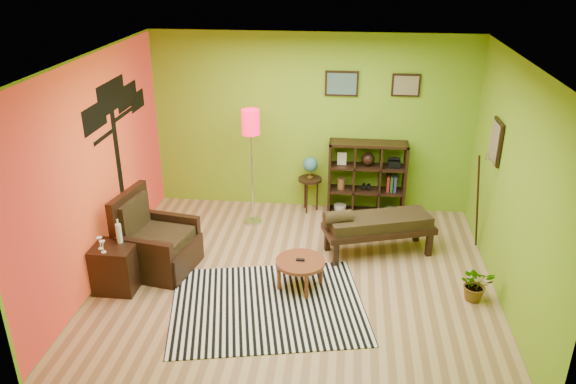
# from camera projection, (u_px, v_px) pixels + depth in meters

# --- Properties ---
(ground) EXTENTS (5.00, 5.00, 0.00)m
(ground) POSITION_uv_depth(u_px,v_px,m) (297.00, 278.00, 7.27)
(ground) COLOR tan
(ground) RESTS_ON ground
(room_shell) EXTENTS (5.04, 4.54, 2.82)m
(room_shell) POSITION_uv_depth(u_px,v_px,m) (290.00, 146.00, 6.57)
(room_shell) COLOR #78AC1E
(room_shell) RESTS_ON ground
(zebra_rug) EXTENTS (2.60, 2.21, 0.01)m
(zebra_rug) POSITION_uv_depth(u_px,v_px,m) (268.00, 305.00, 6.71)
(zebra_rug) COLOR white
(zebra_rug) RESTS_ON ground
(coffee_table) EXTENTS (0.62, 0.62, 0.40)m
(coffee_table) POSITION_uv_depth(u_px,v_px,m) (300.00, 264.00, 6.96)
(coffee_table) COLOR brown
(coffee_table) RESTS_ON ground
(armchair) EXTENTS (1.01, 1.01, 1.06)m
(armchair) POSITION_uv_depth(u_px,v_px,m) (155.00, 246.00, 7.38)
(armchair) COLOR black
(armchair) RESTS_ON ground
(side_cabinet) EXTENTS (0.51, 0.46, 0.92)m
(side_cabinet) POSITION_uv_depth(u_px,v_px,m) (116.00, 267.00, 6.93)
(side_cabinet) COLOR black
(side_cabinet) RESTS_ON ground
(floor_lamp) EXTENTS (0.27, 0.27, 1.80)m
(floor_lamp) POSITION_uv_depth(u_px,v_px,m) (251.00, 133.00, 8.14)
(floor_lamp) COLOR silver
(floor_lamp) RESTS_ON ground
(globe_table) EXTENTS (0.38, 0.38, 0.91)m
(globe_table) POSITION_uv_depth(u_px,v_px,m) (310.00, 171.00, 8.85)
(globe_table) COLOR black
(globe_table) RESTS_ON ground
(cube_shelf) EXTENTS (1.20, 0.35, 1.20)m
(cube_shelf) POSITION_uv_depth(u_px,v_px,m) (368.00, 179.00, 8.78)
(cube_shelf) COLOR black
(cube_shelf) RESTS_ON ground
(bench) EXTENTS (1.60, 0.98, 0.70)m
(bench) POSITION_uv_depth(u_px,v_px,m) (376.00, 224.00, 7.68)
(bench) COLOR black
(bench) RESTS_ON ground
(potted_plant) EXTENTS (0.43, 0.47, 0.34)m
(potted_plant) POSITION_uv_depth(u_px,v_px,m) (476.00, 287.00, 6.76)
(potted_plant) COLOR #26661E
(potted_plant) RESTS_ON ground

